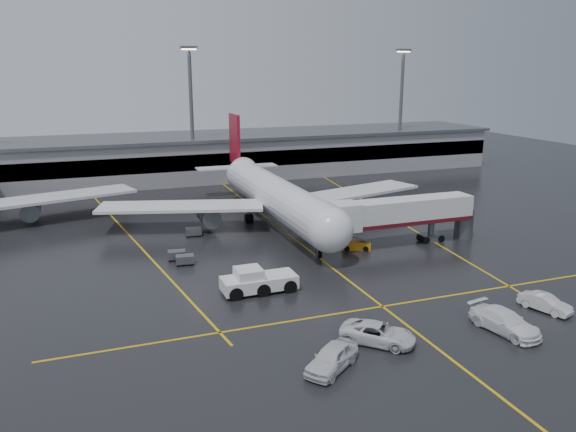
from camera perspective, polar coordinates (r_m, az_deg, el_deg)
name	(u,v)px	position (r m, az deg, el deg)	size (l,w,h in m)	color
ground	(297,241)	(72.63, 0.93, -2.54)	(220.00, 220.00, 0.00)	black
apron_line_centre	(297,241)	(72.62, 0.93, -2.53)	(0.25, 90.00, 0.02)	gold
apron_line_stop	(382,306)	(53.97, 9.51, -8.99)	(60.00, 0.25, 0.02)	gold
apron_line_left	(130,236)	(77.85, -15.69, -1.91)	(0.25, 70.00, 0.02)	gold
apron_line_right	(382,211)	(88.86, 9.46, 0.48)	(0.25, 70.00, 0.02)	gold
terminal	(212,156)	(116.63, -7.65, 6.07)	(122.00, 19.00, 8.60)	gray
light_mast_mid	(191,107)	(108.77, -9.73, 10.76)	(3.00, 1.20, 25.45)	#595B60
light_mast_right	(401,102)	(125.18, 11.34, 11.17)	(3.00, 1.20, 25.45)	#595B60
main_airliner	(273,194)	(80.37, -1.55, 2.25)	(48.80, 45.60, 14.10)	silver
jet_bridge	(404,214)	(71.55, 11.61, 0.16)	(19.90, 3.40, 6.05)	silver
pushback_tractor	(257,282)	(56.29, -3.15, -6.63)	(7.45, 3.24, 2.65)	silver
belt_loader	(356,245)	(69.70, 6.89, -2.93)	(3.72, 2.75, 2.18)	#C47C10
service_van_a	(378,333)	(46.93, 9.07, -11.62)	(2.78, 6.04, 1.68)	silver
service_van_b	(505,321)	(51.47, 21.04, -9.90)	(2.60, 6.41, 1.86)	white
service_van_c	(545,303)	(57.13, 24.50, -7.98)	(1.63, 4.68, 1.54)	silver
service_van_d	(332,358)	(42.81, 4.44, -14.07)	(2.18, 5.41, 1.84)	silver
baggage_cart_a	(185,259)	(64.92, -10.36, -4.32)	(2.14, 1.53, 1.12)	#595B60
baggage_cart_b	(177,255)	(66.67, -11.16, -3.85)	(2.14, 1.52, 1.12)	#595B60
baggage_cart_c	(194,231)	(75.63, -9.51, -1.55)	(2.11, 1.48, 1.12)	#595B60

